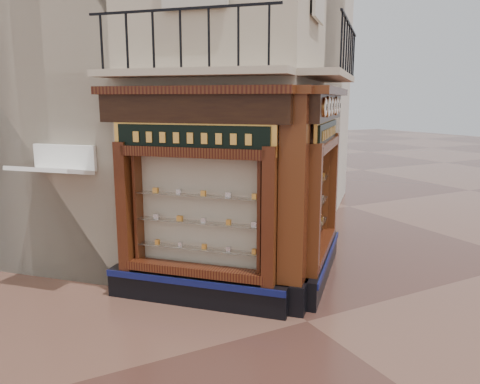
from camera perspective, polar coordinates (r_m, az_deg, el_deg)
ground at (r=8.43m, az=8.19°, el=-15.34°), size 80.00×80.00×0.00m
main_building at (r=13.21m, az=-7.94°, el=20.90°), size 11.31×11.31×12.00m
neighbour_left at (r=14.94m, az=-20.72°, el=17.23°), size 11.31×11.31×11.00m
neighbour_right at (r=16.36m, az=-2.44°, el=17.33°), size 11.31×11.31×11.00m
shopfront_left at (r=8.42m, az=-5.57°, el=-1.00°), size 2.86×2.86×3.98m
shopfront_right at (r=9.81m, az=9.82°, el=0.62°), size 2.86×2.86×3.98m
corner_pilaster at (r=8.16m, az=6.51°, el=-1.64°), size 0.85×0.85×3.98m
balcony at (r=8.80m, az=3.14°, el=14.23°), size 5.94×2.97×1.03m
clock_a at (r=8.30m, az=10.27°, el=10.13°), size 0.27×0.27×0.34m
clock_b at (r=8.81m, az=10.69°, el=10.17°), size 0.31×0.31×0.38m
clock_c at (r=9.30m, az=11.05°, el=10.20°), size 0.29×0.29×0.36m
clock_d at (r=9.79m, az=11.39°, el=10.22°), size 0.27×0.27×0.33m
clock_e at (r=10.26m, az=11.67°, el=10.25°), size 0.31×0.31×0.39m
clock_f at (r=10.71m, az=11.92°, el=10.27°), size 0.26×0.26×0.31m
awning at (r=10.22m, az=-21.14°, el=-11.12°), size 1.59×1.59×0.24m
signboard_left at (r=8.19m, az=-5.93°, el=6.59°), size 2.19×2.19×0.59m
signboard_right at (r=9.66m, az=10.50°, el=7.16°), size 2.09×2.09×0.56m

